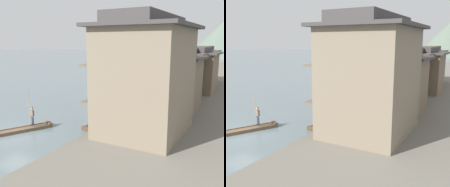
% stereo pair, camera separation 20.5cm
% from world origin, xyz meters
% --- Properties ---
extents(ground_plane, '(400.00, 400.00, 0.00)m').
position_xyz_m(ground_plane, '(0.00, 0.00, 0.00)').
color(ground_plane, slate).
extents(boat_foreground_poled, '(3.23, 5.04, 0.39)m').
position_xyz_m(boat_foreground_poled, '(-0.14, 1.01, 0.13)').
color(boat_foreground_poled, brown).
rests_on(boat_foreground_poled, ground).
extents(boatman_person, '(0.57, 0.32, 3.04)m').
position_xyz_m(boatman_person, '(0.26, 1.85, 1.40)').
color(boatman_person, black).
rests_on(boatman_person, boat_foreground_poled).
extents(boat_moored_nearest, '(1.28, 4.53, 0.37)m').
position_xyz_m(boat_moored_nearest, '(4.22, 22.95, 0.13)').
color(boat_moored_nearest, brown).
rests_on(boat_moored_nearest, ground).
extents(boat_moored_second, '(1.41, 4.95, 0.72)m').
position_xyz_m(boat_moored_second, '(4.81, 44.11, 0.24)').
color(boat_moored_second, '#33281E').
rests_on(boat_moored_second, ground).
extents(boat_moored_third, '(1.57, 4.26, 0.54)m').
position_xyz_m(boat_moored_third, '(4.97, 36.56, 0.18)').
color(boat_moored_third, '#423328').
rests_on(boat_moored_third, ground).
extents(boat_moored_far, '(2.18, 5.79, 0.72)m').
position_xyz_m(boat_moored_far, '(3.83, 10.67, 0.23)').
color(boat_moored_far, '#423328').
rests_on(boat_moored_far, ground).
extents(boat_midriver_drifting, '(1.72, 4.17, 0.76)m').
position_xyz_m(boat_midriver_drifting, '(4.14, 52.10, 0.28)').
color(boat_midriver_drifting, '#33281E').
rests_on(boat_midriver_drifting, ground).
extents(boat_midriver_upstream, '(1.62, 5.00, 0.40)m').
position_xyz_m(boat_midriver_upstream, '(4.05, 28.44, 0.13)').
color(boat_midriver_upstream, '#423328').
rests_on(boat_midriver_upstream, ground).
extents(boat_upstream_distant, '(1.17, 3.60, 0.34)m').
position_xyz_m(boat_upstream_distant, '(4.77, 5.40, 0.12)').
color(boat_upstream_distant, brown).
rests_on(boat_upstream_distant, ground).
extents(house_waterfront_nearest, '(6.84, 8.14, 8.74)m').
position_xyz_m(house_waterfront_nearest, '(9.94, 4.09, 5.07)').
color(house_waterfront_nearest, '#7F705B').
rests_on(house_waterfront_nearest, riverbank_right).
extents(house_waterfront_second, '(6.41, 6.03, 6.14)m').
position_xyz_m(house_waterfront_second, '(9.73, 11.38, 3.79)').
color(house_waterfront_second, '#75604C').
rests_on(house_waterfront_second, riverbank_right).
extents(house_waterfront_tall, '(5.40, 5.45, 6.14)m').
position_xyz_m(house_waterfront_tall, '(9.22, 17.06, 3.80)').
color(house_waterfront_tall, gray).
rests_on(house_waterfront_tall, riverbank_right).
extents(house_waterfront_narrow, '(6.44, 6.70, 6.14)m').
position_xyz_m(house_waterfront_narrow, '(9.74, 23.26, 3.78)').
color(house_waterfront_narrow, '#75604C').
rests_on(house_waterfront_narrow, riverbank_right).
extents(house_waterfront_far, '(5.21, 7.98, 6.14)m').
position_xyz_m(house_waterfront_far, '(9.13, 31.27, 3.78)').
color(house_waterfront_far, brown).
rests_on(house_waterfront_far, riverbank_right).
extents(mooring_post_dock_near, '(0.20, 0.20, 0.97)m').
position_xyz_m(mooring_post_dock_near, '(6.56, 7.41, 1.26)').
color(mooring_post_dock_near, '#473828').
rests_on(mooring_post_dock_near, riverbank_right).
extents(mooring_post_dock_mid, '(0.20, 0.20, 0.77)m').
position_xyz_m(mooring_post_dock_mid, '(6.56, 18.98, 1.16)').
color(mooring_post_dock_mid, '#473828').
rests_on(mooring_post_dock_mid, riverbank_right).
extents(mooring_post_dock_far, '(0.20, 0.20, 0.89)m').
position_xyz_m(mooring_post_dock_far, '(6.56, 30.55, 1.22)').
color(mooring_post_dock_far, '#473828').
rests_on(mooring_post_dock_far, riverbank_right).
extents(hill_far_centre, '(42.74, 42.74, 14.15)m').
position_xyz_m(hill_far_centre, '(-19.05, 99.40, 7.07)').
color(hill_far_centre, '#5B6B5B').
rests_on(hill_far_centre, ground).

